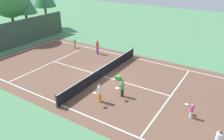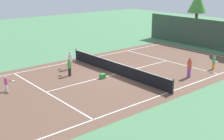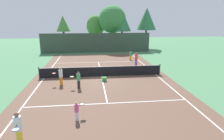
{
  "view_description": "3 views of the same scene",
  "coord_description": "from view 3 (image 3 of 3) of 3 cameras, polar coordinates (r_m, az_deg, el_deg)",
  "views": [
    {
      "loc": [
        -14.7,
        -10.27,
        9.19
      ],
      "look_at": [
        0.1,
        -0.88,
        0.83
      ],
      "focal_mm": 34.79,
      "sensor_mm": 36.0,
      "label": 1
    },
    {
      "loc": [
        17.61,
        -15.19,
        7.49
      ],
      "look_at": [
        1.22,
        -1.45,
        0.91
      ],
      "focal_mm": 47.58,
      "sensor_mm": 36.0,
      "label": 2
    },
    {
      "loc": [
        -1.07,
        -18.45,
        5.53
      ],
      "look_at": [
        0.85,
        -1.71,
        1.07
      ],
      "focal_mm": 31.37,
      "sensor_mm": 36.0,
      "label": 3
    }
  ],
  "objects": [
    {
      "name": "ground_plane",
      "position": [
        19.29,
        -3.08,
        -1.85
      ],
      "size": [
        80.0,
        80.0,
        0.0
      ],
      "primitive_type": "plane",
      "color": "#4C8456"
    },
    {
      "name": "court_surface",
      "position": [
        19.29,
        -3.08,
        -1.84
      ],
      "size": [
        13.0,
        25.0,
        0.01
      ],
      "color": "brown",
      "rests_on": "ground_plane"
    },
    {
      "name": "tennis_net",
      "position": [
        19.15,
        -3.1,
        -0.38
      ],
      "size": [
        11.9,
        0.1,
        1.1
      ],
      "color": "#333833",
      "rests_on": "ground_plane"
    },
    {
      "name": "perimeter_fence",
      "position": [
        32.71,
        -4.66,
        7.88
      ],
      "size": [
        18.0,
        0.12,
        3.2
      ],
      "color": "#384C3D",
      "rests_on": "ground_plane"
    },
    {
      "name": "tree_0",
      "position": [
        37.58,
        -4.84,
        12.63
      ],
      "size": [
        3.31,
        2.78,
        6.13
      ],
      "color": "brown",
      "rests_on": "ground_plane"
    },
    {
      "name": "tree_1",
      "position": [
        35.17,
        2.94,
        14.12
      ],
      "size": [
        3.21,
        3.21,
        6.92
      ],
      "color": "brown",
      "rests_on": "ground_plane"
    },
    {
      "name": "tree_2",
      "position": [
        38.02,
        -14.1,
        12.89
      ],
      "size": [
        2.54,
        2.54,
        6.02
      ],
      "color": "brown",
      "rests_on": "ground_plane"
    },
    {
      "name": "tree_3",
      "position": [
        37.68,
        10.07,
        14.45
      ],
      "size": [
        3.57,
        3.57,
        7.44
      ],
      "color": "brown",
      "rests_on": "ground_plane"
    },
    {
      "name": "tree_4",
      "position": [
        35.8,
        0.11,
        14.52
      ],
      "size": [
        4.82,
        4.82,
        7.76
      ],
      "color": "brown",
      "rests_on": "ground_plane"
    },
    {
      "name": "player_0",
      "position": [
        26.78,
        5.44,
        4.25
      ],
      "size": [
        0.78,
        0.69,
        1.23
      ],
      "color": "orange",
      "rests_on": "ground_plane"
    },
    {
      "name": "player_1",
      "position": [
        9.91,
        -25.66,
        -15.1
      ],
      "size": [
        0.47,
        0.92,
        1.59
      ],
      "color": "yellow",
      "rests_on": "ground_plane"
    },
    {
      "name": "player_2",
      "position": [
        16.05,
        -9.79,
        -2.81
      ],
      "size": [
        0.88,
        0.48,
        1.4
      ],
      "color": "#232328",
      "rests_on": "ground_plane"
    },
    {
      "name": "player_3",
      "position": [
        23.43,
        7.08,
        3.19
      ],
      "size": [
        0.35,
        0.35,
        1.65
      ],
      "color": "purple",
      "rests_on": "ground_plane"
    },
    {
      "name": "player_4",
      "position": [
        11.25,
        -10.16,
        -11.52
      ],
      "size": [
        0.62,
        0.78,
        1.1
      ],
      "color": "silver",
      "rests_on": "ground_plane"
    },
    {
      "name": "player_5",
      "position": [
        17.18,
        -14.74,
        -1.73
      ],
      "size": [
        0.89,
        0.37,
        1.5
      ],
      "color": "orange",
      "rests_on": "ground_plane"
    },
    {
      "name": "ball_crate",
      "position": [
        17.79,
        -2.3,
        -2.67
      ],
      "size": [
        0.4,
        0.38,
        0.43
      ],
      "color": "green",
      "rests_on": "ground_plane"
    },
    {
      "name": "tennis_ball_0",
      "position": [
        23.32,
        -3.82,
        1.17
      ],
      "size": [
        0.07,
        0.07,
        0.07
      ],
      "primitive_type": "sphere",
      "color": "#CCE533",
      "rests_on": "ground_plane"
    },
    {
      "name": "tennis_ball_1",
      "position": [
        16.94,
        6.61,
        -4.2
      ],
      "size": [
        0.07,
        0.07,
        0.07
      ],
      "primitive_type": "sphere",
      "color": "#CCE533",
      "rests_on": "ground_plane"
    },
    {
      "name": "tennis_ball_2",
      "position": [
        29.14,
        5.58,
        3.89
      ],
      "size": [
        0.07,
        0.07,
        0.07
      ],
      "primitive_type": "sphere",
      "color": "#CCE533",
      "rests_on": "ground_plane"
    },
    {
      "name": "tennis_ball_3",
      "position": [
        25.12,
        -10.34,
        1.95
      ],
      "size": [
        0.07,
        0.07,
        0.07
      ],
      "primitive_type": "sphere",
      "color": "#CCE533",
      "rests_on": "ground_plane"
    },
    {
      "name": "tennis_ball_4",
      "position": [
        27.51,
        5.79,
        3.23
      ],
      "size": [
        0.07,
        0.07,
        0.07
      ],
      "primitive_type": "sphere",
      "color": "#CCE533",
      "rests_on": "ground_plane"
    },
    {
      "name": "tennis_ball_5",
      "position": [
        15.92,
        11.71,
        -5.69
      ],
      "size": [
        0.07,
        0.07,
        0.07
      ],
      "primitive_type": "sphere",
      "color": "#CCE533",
      "rests_on": "ground_plane"
    }
  ]
}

